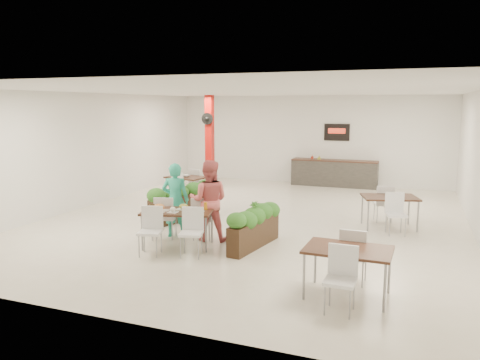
# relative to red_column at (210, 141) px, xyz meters

# --- Properties ---
(ground) EXTENTS (12.00, 12.00, 0.00)m
(ground) POSITION_rel_red_column_xyz_m (3.00, -3.79, -1.64)
(ground) COLOR beige
(ground) RESTS_ON ground
(room_shell) EXTENTS (10.10, 12.10, 3.22)m
(room_shell) POSITION_rel_red_column_xyz_m (3.00, -3.79, 0.36)
(room_shell) COLOR white
(room_shell) RESTS_ON ground
(red_column) EXTENTS (0.40, 0.41, 3.20)m
(red_column) POSITION_rel_red_column_xyz_m (0.00, 0.00, 0.00)
(red_column) COLOR #AC110B
(red_column) RESTS_ON ground
(service_counter) EXTENTS (3.00, 0.64, 2.20)m
(service_counter) POSITION_rel_red_column_xyz_m (4.00, 1.86, -1.15)
(service_counter) COLOR #2C2A27
(service_counter) RESTS_ON ground
(main_table) EXTENTS (1.60, 1.88, 0.92)m
(main_table) POSITION_rel_red_column_xyz_m (2.26, -6.55, -1.01)
(main_table) COLOR black
(main_table) RESTS_ON ground
(diner_man) EXTENTS (0.67, 0.53, 1.63)m
(diner_man) POSITION_rel_red_column_xyz_m (1.87, -5.89, -0.83)
(diner_man) COLOR #29B391
(diner_man) RESTS_ON ground
(diner_woman) EXTENTS (0.98, 0.85, 1.72)m
(diner_woman) POSITION_rel_red_column_xyz_m (2.67, -5.89, -0.78)
(diner_woman) COLOR #DD6263
(diner_woman) RESTS_ON ground
(planter_left) EXTENTS (0.95, 1.93, 1.06)m
(planter_left) POSITION_rel_red_column_xyz_m (1.31, -4.54, -1.12)
(planter_left) COLOR black
(planter_left) RESTS_ON ground
(planter_right) EXTENTS (0.62, 1.79, 0.94)m
(planter_right) POSITION_rel_red_column_xyz_m (3.73, -6.02, -1.16)
(planter_right) COLOR black
(planter_right) RESTS_ON ground
(side_table_a) EXTENTS (1.25, 1.67, 0.92)m
(side_table_a) POSITION_rel_red_column_xyz_m (0.32, -2.41, -1.02)
(side_table_a) COLOR black
(side_table_a) RESTS_ON ground
(side_table_b) EXTENTS (1.42, 1.67, 0.92)m
(side_table_b) POSITION_rel_red_column_xyz_m (6.19, -3.45, -1.01)
(side_table_b) COLOR black
(side_table_b) RESTS_ON ground
(side_table_c) EXTENTS (1.29, 1.63, 0.92)m
(side_table_c) POSITION_rel_red_column_xyz_m (5.85, -7.87, -1.01)
(side_table_c) COLOR black
(side_table_c) RESTS_ON ground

